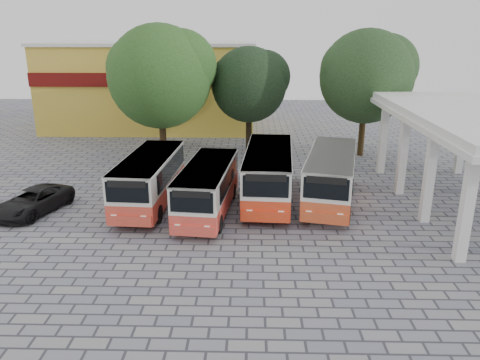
{
  "coord_description": "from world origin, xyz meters",
  "views": [
    {
      "loc": [
        -1.15,
        -20.86,
        9.55
      ],
      "look_at": [
        -1.76,
        3.9,
        1.5
      ],
      "focal_mm": 35.0,
      "sensor_mm": 36.0,
      "label": 1
    }
  ],
  "objects_px": {
    "bus_centre_left": "(208,186)",
    "parked_car": "(33,201)",
    "bus_far_right": "(331,175)",
    "bus_far_left": "(150,177)",
    "bus_centre_right": "(269,172)"
  },
  "relations": [
    {
      "from": "bus_centre_left",
      "to": "bus_centre_right",
      "type": "xyz_separation_m",
      "value": [
        3.31,
        2.08,
        0.18
      ]
    },
    {
      "from": "bus_far_left",
      "to": "bus_far_right",
      "type": "xyz_separation_m",
      "value": [
        10.17,
        0.58,
        0.06
      ]
    },
    {
      "from": "bus_centre_left",
      "to": "parked_car",
      "type": "relative_size",
      "value": 1.62
    },
    {
      "from": "parked_car",
      "to": "bus_far_right",
      "type": "bearing_deg",
      "value": 23.5
    },
    {
      "from": "bus_far_left",
      "to": "parked_car",
      "type": "distance_m",
      "value": 6.33
    },
    {
      "from": "bus_far_left",
      "to": "bus_centre_left",
      "type": "bearing_deg",
      "value": -16.44
    },
    {
      "from": "bus_far_left",
      "to": "bus_centre_left",
      "type": "relative_size",
      "value": 1.04
    },
    {
      "from": "bus_far_left",
      "to": "bus_far_right",
      "type": "relative_size",
      "value": 0.93
    },
    {
      "from": "parked_car",
      "to": "bus_centre_right",
      "type": "bearing_deg",
      "value": 26.58
    },
    {
      "from": "bus_centre_right",
      "to": "parked_car",
      "type": "height_order",
      "value": "bus_centre_right"
    },
    {
      "from": "bus_far_left",
      "to": "bus_centre_left",
      "type": "distance_m",
      "value": 3.56
    },
    {
      "from": "bus_far_left",
      "to": "parked_car",
      "type": "bearing_deg",
      "value": -164.58
    },
    {
      "from": "bus_centre_left",
      "to": "bus_far_right",
      "type": "relative_size",
      "value": 0.9
    },
    {
      "from": "bus_centre_left",
      "to": "bus_far_right",
      "type": "bearing_deg",
      "value": 20.59
    },
    {
      "from": "bus_far_left",
      "to": "bus_centre_right",
      "type": "distance_m",
      "value": 6.71
    }
  ]
}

